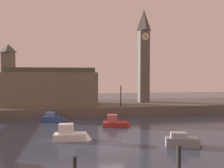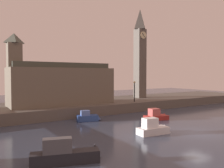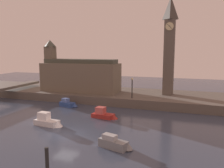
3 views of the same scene
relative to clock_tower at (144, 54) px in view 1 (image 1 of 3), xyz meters
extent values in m
plane|color=#384256|center=(-9.42, -20.64, -10.51)|extent=(120.00, 120.00, 0.00)
cube|color=#5B544C|center=(-9.42, -0.64, -9.76)|extent=(70.00, 12.00, 1.50)
cube|color=#5B544C|center=(0.00, 0.00, -2.29)|extent=(1.83, 1.83, 13.44)
cylinder|color=beige|center=(0.00, -0.97, 3.17)|extent=(1.39, 0.12, 1.39)
cube|color=black|center=(0.00, -1.04, 3.17)|extent=(0.83, 0.04, 0.83)
pyramid|color=#403A35|center=(0.00, 0.00, 6.40)|extent=(2.01, 2.01, 3.94)
cube|color=#6B6051|center=(-16.81, -1.95, -6.24)|extent=(15.39, 5.26, 5.55)
cube|color=#6B6051|center=(-23.61, -1.95, -4.60)|extent=(1.81, 1.81, 8.83)
pyramid|color=#474C42|center=(-23.61, -1.95, 0.49)|extent=(1.99, 1.99, 1.34)
cube|color=#42473D|center=(-16.81, -1.95, -3.06)|extent=(14.62, 3.16, 0.80)
cylinder|color=black|center=(-5.47, -5.26, -7.46)|extent=(0.16, 0.16, 3.11)
sphere|color=#F2E099|center=(-5.47, -5.26, -5.72)|extent=(0.36, 0.36, 0.36)
cylinder|color=#272727|center=(-6.44, -28.53, -9.41)|extent=(0.30, 0.30, 2.20)
cube|color=maroon|center=(-7.80, -12.96, -10.23)|extent=(3.29, 2.00, 0.56)
cube|color=#CC5651|center=(-8.17, -12.96, -9.47)|extent=(1.39, 1.28, 0.96)
cone|color=maroon|center=(-6.25, -12.96, -10.20)|extent=(1.62, 1.62, 0.78)
cube|color=gray|center=(-3.14, -22.30, -10.09)|extent=(3.17, 1.88, 0.84)
cube|color=#A8ADB2|center=(-3.50, -22.30, -9.41)|extent=(1.57, 1.13, 0.51)
cone|color=gray|center=(-1.65, -22.30, -10.05)|extent=(1.21, 1.21, 0.75)
cube|color=#2D4C93|center=(-16.00, -8.81, -10.13)|extent=(2.94, 1.96, 0.76)
cube|color=#5B7AC1|center=(-16.32, -8.81, -9.43)|extent=(1.32, 1.16, 0.65)
cone|color=#2D4C93|center=(-14.65, -8.81, -10.09)|extent=(1.41, 1.41, 0.67)
cube|color=silver|center=(-13.43, -18.47, -10.16)|extent=(3.36, 1.67, 0.70)
cube|color=white|center=(-13.82, -18.47, -9.31)|extent=(1.51, 1.09, 1.00)
cone|color=silver|center=(-11.81, -18.47, -10.13)|extent=(1.35, 1.35, 0.81)
camera|label=1|loc=(-12.99, -42.15, -3.81)|focal=37.10mm
camera|label=2|loc=(-29.63, -36.07, -4.46)|focal=37.58mm
camera|label=3|loc=(3.67, -42.60, -0.95)|focal=36.67mm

